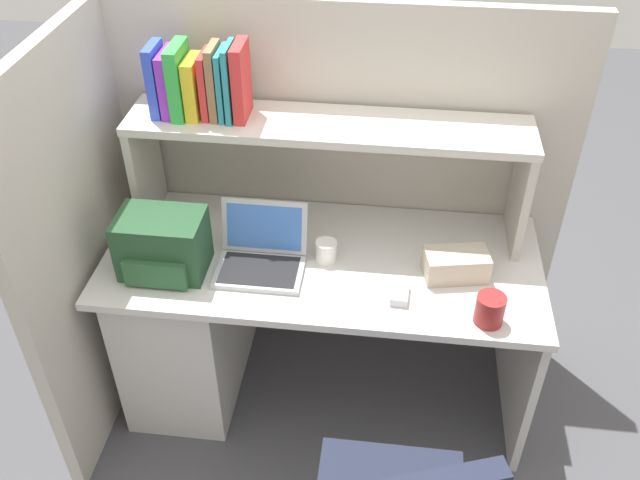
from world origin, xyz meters
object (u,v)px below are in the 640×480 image
at_px(backpack, 162,245).
at_px(tissue_box, 456,265).
at_px(laptop, 262,254).
at_px(computer_mouse, 400,294).
at_px(paper_cup, 326,251).
at_px(snack_canister, 490,310).

relative_size(backpack, tissue_box, 1.36).
relative_size(laptop, tissue_box, 1.41).
height_order(computer_mouse, paper_cup, paper_cup).
distance_m(computer_mouse, snack_canister, 0.31).
relative_size(tissue_box, snack_canister, 2.07).
height_order(backpack, paper_cup, backpack).
xyz_separation_m(paper_cup, snack_canister, (0.56, -0.25, 0.01)).
height_order(computer_mouse, snack_canister, snack_canister).
relative_size(laptop, paper_cup, 3.74).
relative_size(laptop, computer_mouse, 2.99).
bearing_deg(computer_mouse, laptop, 169.74).
xyz_separation_m(tissue_box, snack_canister, (0.10, -0.22, 0.00)).
relative_size(paper_cup, snack_canister, 0.78).
xyz_separation_m(backpack, paper_cup, (0.56, 0.12, -0.07)).
distance_m(backpack, snack_canister, 1.14).
bearing_deg(snack_canister, paper_cup, 156.11).
height_order(tissue_box, snack_canister, snack_canister).
bearing_deg(snack_canister, backpack, 173.36).
bearing_deg(laptop, backpack, -169.58).
height_order(paper_cup, snack_canister, snack_canister).
relative_size(laptop, snack_canister, 2.92).
bearing_deg(laptop, paper_cup, 13.92).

